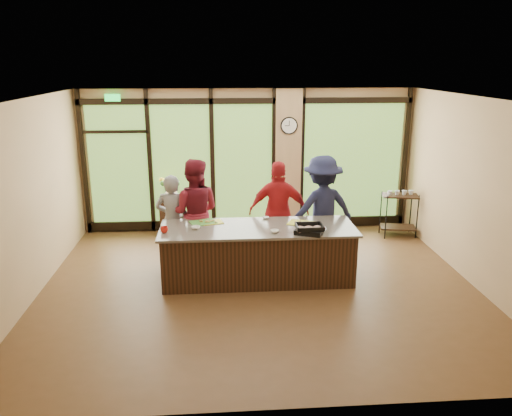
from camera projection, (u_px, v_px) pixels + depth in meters
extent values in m
plane|color=brown|center=(259.00, 286.00, 8.13)|extent=(7.00, 7.00, 0.00)
plane|color=white|center=(260.00, 99.00, 7.28)|extent=(7.00, 7.00, 0.00)
plane|color=tan|center=(248.00, 161.00, 10.58)|extent=(7.00, 0.00, 7.00)
plane|color=tan|center=(27.00, 202.00, 7.46)|extent=(0.00, 6.00, 6.00)
plane|color=tan|center=(478.00, 193.00, 7.96)|extent=(0.00, 6.00, 6.00)
cube|color=tan|center=(288.00, 161.00, 10.58)|extent=(0.55, 0.12, 3.00)
cube|color=black|center=(248.00, 101.00, 10.18)|extent=(6.90, 0.08, 0.12)
cube|color=black|center=(248.00, 223.00, 10.92)|extent=(6.90, 0.08, 0.20)
cube|color=#19D83F|center=(113.00, 98.00, 9.91)|extent=(0.30, 0.04, 0.14)
cube|color=#3D6D26|center=(119.00, 165.00, 10.37)|extent=(1.20, 0.02, 2.50)
cube|color=#3D6D26|center=(181.00, 164.00, 10.46)|extent=(1.20, 0.02, 2.50)
cube|color=#3D6D26|center=(243.00, 163.00, 10.56)|extent=(1.20, 0.02, 2.50)
cube|color=#3D6D26|center=(352.00, 162.00, 10.72)|extent=(2.10, 0.02, 2.50)
cube|color=black|center=(84.00, 164.00, 10.29)|extent=(0.08, 0.08, 3.00)
cube|color=black|center=(150.00, 163.00, 10.38)|extent=(0.08, 0.08, 3.00)
cube|color=black|center=(212.00, 162.00, 10.48)|extent=(0.08, 0.08, 3.00)
cube|color=black|center=(274.00, 161.00, 10.57)|extent=(0.08, 0.08, 3.00)
cube|color=black|center=(302.00, 160.00, 10.61)|extent=(0.08, 0.08, 3.00)
cube|color=black|center=(405.00, 159.00, 10.77)|extent=(0.08, 0.08, 3.00)
cube|color=#321A10|center=(258.00, 254.00, 8.30)|extent=(3.10, 1.00, 0.88)
cube|color=#70665C|center=(258.00, 228.00, 8.17)|extent=(3.20, 1.10, 0.04)
cylinder|color=black|center=(289.00, 126.00, 10.30)|extent=(0.36, 0.04, 0.36)
cylinder|color=white|center=(289.00, 126.00, 10.29)|extent=(0.31, 0.01, 0.31)
cube|color=black|center=(289.00, 123.00, 10.27)|extent=(0.01, 0.00, 0.11)
cube|color=black|center=(287.00, 126.00, 10.28)|extent=(0.09, 0.00, 0.01)
imported|color=gray|center=(173.00, 220.00, 8.80)|extent=(0.66, 0.49, 1.65)
imported|color=maroon|center=(194.00, 212.00, 8.84)|extent=(1.01, 0.82, 1.92)
imported|color=#A91A1E|center=(279.00, 212.00, 8.97)|extent=(1.14, 0.62, 1.85)
imported|color=#1A1D3A|center=(322.00, 209.00, 8.97)|extent=(1.39, 0.99, 1.95)
cube|color=black|center=(309.00, 231.00, 7.86)|extent=(0.52, 0.47, 0.07)
imported|color=silver|center=(317.00, 230.00, 7.89)|extent=(0.36, 0.36, 0.07)
cube|color=#41832F|center=(203.00, 222.00, 8.38)|extent=(0.51, 0.45, 0.01)
cube|color=yellow|center=(212.00, 222.00, 8.39)|extent=(0.42, 0.35, 0.01)
cube|color=yellow|center=(301.00, 223.00, 8.35)|extent=(0.51, 0.45, 0.01)
imported|color=white|center=(196.00, 228.00, 8.06)|extent=(0.18, 0.18, 0.05)
imported|color=white|center=(275.00, 231.00, 7.89)|extent=(0.18, 0.18, 0.04)
imported|color=white|center=(265.00, 218.00, 8.60)|extent=(0.13, 0.13, 0.03)
imported|color=red|center=(164.00, 230.00, 7.89)|extent=(0.15, 0.15, 0.10)
cube|color=#321A10|center=(172.00, 217.00, 10.45)|extent=(0.51, 0.51, 0.80)
imported|color=#937350|center=(171.00, 192.00, 10.30)|extent=(0.25, 0.25, 0.26)
cube|color=#321A10|center=(398.00, 227.00, 10.46)|extent=(0.78, 0.54, 0.03)
cube|color=#321A10|center=(400.00, 196.00, 10.27)|extent=(0.78, 0.54, 0.03)
cylinder|color=black|center=(386.00, 218.00, 10.18)|extent=(0.02, 0.02, 0.92)
cylinder|color=black|center=(417.00, 217.00, 10.23)|extent=(0.02, 0.02, 0.92)
cylinder|color=black|center=(380.00, 212.00, 10.54)|extent=(0.02, 0.02, 0.92)
cylinder|color=black|center=(411.00, 212.00, 10.58)|extent=(0.02, 0.02, 0.92)
imported|color=silver|center=(390.00, 193.00, 10.23)|extent=(0.12, 0.12, 0.09)
imported|color=silver|center=(397.00, 193.00, 10.25)|extent=(0.12, 0.12, 0.09)
imported|color=silver|center=(404.00, 193.00, 10.26)|extent=(0.12, 0.12, 0.09)
imported|color=silver|center=(411.00, 193.00, 10.27)|extent=(0.12, 0.12, 0.09)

